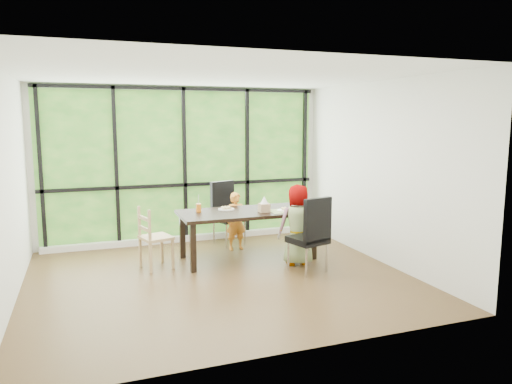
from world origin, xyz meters
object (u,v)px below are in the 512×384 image
Objects in this scene: orange_cup at (199,208)px; chair_interior_leather at (308,234)px; child_toddler at (236,221)px; green_cup at (306,207)px; dining_table at (248,235)px; chair_window_leather at (229,214)px; chair_end_beech at (156,237)px; plate_near at (285,210)px; white_mug at (302,204)px; child_older at (299,225)px; tissue_box at (264,208)px; plate_far at (226,209)px.

chair_interior_leather is at bearing -39.05° from orange_cup.
green_cup is (0.85, -0.84, 0.33)m from child_toddler.
dining_table is 17.70× the size of green_cup.
chair_window_leather is 9.20× the size of green_cup.
plate_near is (1.93, -0.20, 0.31)m from chair_end_beech.
chair_interior_leather is 1.70m from orange_cup.
chair_window_leather is 1.26m from plate_near.
white_mug reaches higher than plate_near.
green_cup is (0.27, 0.63, 0.27)m from chair_interior_leather.
orange_cup is 1.56× the size of white_mug.
child_older is 1.52m from orange_cup.
child_older is at bearing -111.11° from chair_interior_leather.
child_toddler is at bearing -104.92° from chair_window_leather.
chair_end_beech is (-1.39, 0.01, 0.08)m from dining_table.
dining_table is 0.51m from tissue_box.
plate_near is at bearing 165.64° from green_cup.
white_mug is at bearing -105.21° from chair_end_beech.
chair_window_leather reaches higher than dining_table.
white_mug is at bearing 16.32° from tissue_box.
plate_near is (-0.04, 0.71, 0.22)m from chair_interior_leather.
plate_far is (-0.90, 0.73, 0.16)m from child_older.
green_cup is (1.58, -0.43, -0.00)m from orange_cup.
orange_cup reaches higher than white_mug.
chair_interior_leather is at bearing -130.68° from chair_end_beech.
chair_interior_leather is (0.58, -0.90, 0.17)m from dining_table.
green_cup is at bearing -72.17° from chair_window_leather.
child_older reaches higher than child_toddler.
chair_end_beech is at bearing -179.12° from white_mug.
chair_window_leather is 1.14× the size of child_toddler.
dining_table is 1.08m from chair_interior_leather.
child_toddler is 3.96× the size of plate_near.
orange_cup is at bearing -54.95° from chair_interior_leather.
dining_table is at bearing -12.54° from orange_cup.
plate_near is at bearing -15.58° from orange_cup.
chair_window_leather reaches higher than orange_cup.
orange_cup is 0.84× the size of tissue_box.
chair_interior_leather is 1.41m from plate_far.
child_toddler is at bearing 105.50° from tissue_box.
chair_end_beech is at bearing 179.77° from dining_table.
chair_end_beech is at bearing -162.01° from child_toddler.
child_older is at bearing -41.51° from tissue_box.
chair_interior_leather reaches higher than child_toddler.
green_cup is 0.65m from tissue_box.
child_older is at bearing -118.93° from white_mug.
chair_interior_leather is 1.20× the size of chair_end_beech.
orange_cup is (-1.31, 1.06, 0.27)m from chair_interior_leather.
white_mug is at bearing -4.14° from orange_cup.
chair_window_leather is 0.90× the size of child_older.
child_toddler is 1.24m from green_cup.
plate_near is at bearing -19.53° from dining_table.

